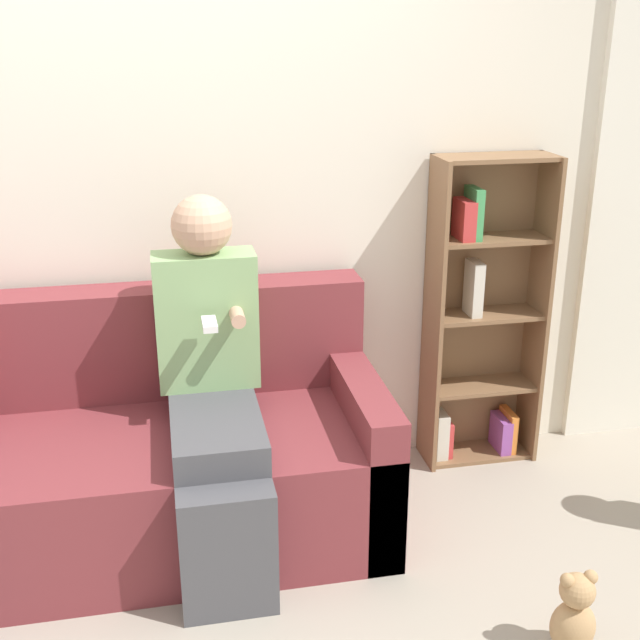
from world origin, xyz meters
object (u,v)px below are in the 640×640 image
Objects in this scene: bookshelf at (480,319)px; teddy_bear at (574,614)px; adult_seated at (213,379)px; couch at (119,463)px.

bookshelf is 1.36m from teddy_bear.
teddy_bear is at bearing -37.85° from adult_seated.
couch is at bearing 146.45° from teddy_bear.
teddy_bear is (-0.16, -1.24, -0.51)m from bookshelf.
couch is 1.67m from teddy_bear.
adult_seated is 0.95× the size of bookshelf.
adult_seated is at bearing -159.39° from bookshelf.
couch is at bearing 161.45° from adult_seated.
teddy_bear is at bearing -33.55° from couch.
couch is 1.45× the size of bookshelf.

